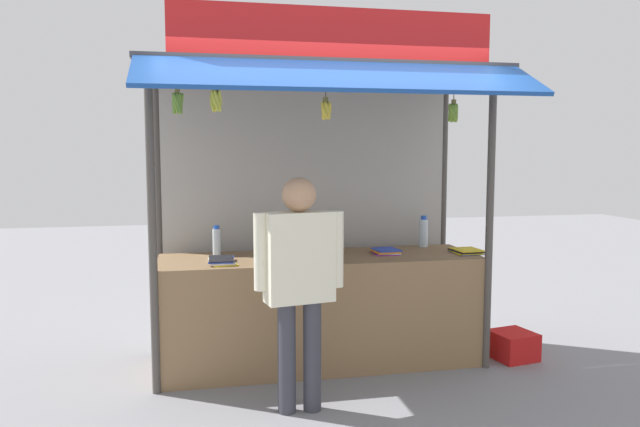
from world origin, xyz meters
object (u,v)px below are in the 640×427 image
Objects in this scene: water_bottle_back_right at (217,241)px; banana_bunch_inner_left at (326,110)px; magazine_stack_front_left at (386,251)px; magazine_stack_rear_center at (222,261)px; vendor_person at (299,272)px; banana_bunch_leftmost at (178,103)px; water_bottle_far_left at (298,238)px; water_bottle_left at (423,232)px; plastic_crate at (513,345)px; banana_bunch_inner_right at (453,112)px; magazine_stack_mid_right at (316,257)px; magazine_stack_center at (466,251)px; banana_bunch_rightmost at (216,100)px.

water_bottle_back_right is 1.46m from banana_bunch_inner_left.
water_bottle_back_right is 1.40m from magazine_stack_front_left.
vendor_person is (0.47, -0.75, 0.04)m from magazine_stack_rear_center.
vendor_person is at bearing -122.93° from banana_bunch_inner_left.
banana_bunch_leftmost is at bearing -163.67° from magazine_stack_front_left.
water_bottle_far_left reaches higher than magazine_stack_front_left.
water_bottle_left reaches higher than water_bottle_back_right.
water_bottle_far_left is 0.97× the size of banana_bunch_leftmost.
water_bottle_back_right is 0.16× the size of vendor_person.
banana_bunch_leftmost is at bearing -174.84° from plastic_crate.
banana_bunch_inner_left is at bearing -179.94° from banana_bunch_inner_right.
banana_bunch_leftmost is (-1.65, -0.48, 1.16)m from magazine_stack_front_left.
banana_bunch_leftmost is at bearing -144.21° from water_bottle_far_left.
magazine_stack_front_left is 0.16× the size of vendor_person.
water_bottle_left reaches higher than magazine_stack_mid_right.
vendor_person is (-0.18, -1.10, -0.07)m from water_bottle_far_left.
banana_bunch_inner_right reaches higher than magazine_stack_mid_right.
banana_bunch_inner_left is (-1.07, -0.78, 1.02)m from water_bottle_left.
water_bottle_far_left is 0.86× the size of banana_bunch_inner_right.
vendor_person is at bearing -161.14° from plastic_crate.
magazine_stack_front_left is at bearing 170.94° from magazine_stack_center.
banana_bunch_rightmost is (-0.02, -0.70, 1.09)m from water_bottle_back_right.
banana_bunch_leftmost reaches higher than magazine_stack_rear_center.
magazine_stack_mid_right is (-0.62, -0.15, 0.00)m from magazine_stack_front_left.
magazine_stack_mid_right is 1.58m from banana_bunch_leftmost.
water_bottle_far_left is at bearing -1.45° from water_bottle_back_right.
water_bottle_left is 1.22m from plastic_crate.
magazine_stack_rear_center is 1.09× the size of banana_bunch_inner_left.
water_bottle_far_left is 1.12m from vendor_person.
magazine_stack_mid_right is 1.03× the size of banana_bunch_leftmost.
vendor_person is 4.82× the size of plastic_crate.
magazine_stack_rear_center is 1.24m from banana_bunch_leftmost.
banana_bunch_inner_right is (0.98, -0.33, 1.12)m from magazine_stack_mid_right.
water_bottle_far_left is 1.23m from banana_bunch_inner_left.
water_bottle_left is 1.86m from magazine_stack_rear_center.
banana_bunch_rightmost is 3.15m from plastic_crate.
water_bottle_far_left reaches higher than magazine_stack_center.
plastic_crate is (1.75, -0.44, -0.90)m from water_bottle_far_left.
banana_bunch_inner_right is (1.06, -0.68, 1.02)m from water_bottle_far_left.
water_bottle_back_right is 0.77× the size of magazine_stack_rear_center.
banana_bunch_leftmost is 0.17× the size of vendor_person.
magazine_stack_rear_center is (-1.80, -0.45, -0.11)m from water_bottle_left.
magazine_stack_rear_center is 0.74m from magazine_stack_mid_right.
water_bottle_left is at bearing 138.12° from plastic_crate.
banana_bunch_rightmost reaches higher than water_bottle_far_left.
banana_bunch_rightmost is at bearing -160.79° from magazine_stack_front_left.
banana_bunch_leftmost is 0.88× the size of banana_bunch_inner_right.
vendor_person is at bearing -109.57° from magazine_stack_mid_right.
banana_bunch_inner_left is 0.91× the size of plastic_crate.
vendor_person is at bearing -99.49° from water_bottle_far_left.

